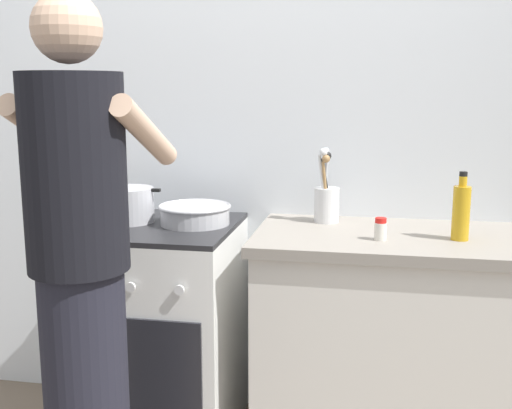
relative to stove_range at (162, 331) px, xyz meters
name	(u,v)px	position (x,y,z in m)	size (l,w,h in m)	color
back_wall	(307,132)	(0.55, 0.35, 0.80)	(3.20, 0.10, 2.50)	silver
countertop	(385,347)	(0.90, 0.00, 0.00)	(1.00, 0.60, 0.90)	silver
stove_range	(162,331)	(0.00, 0.00, 0.00)	(0.60, 0.62, 0.90)	white
pot	(127,205)	(-0.14, 0.03, 0.52)	(0.28, 0.22, 0.14)	#B2B2B7
mixing_bowl	(195,213)	(0.14, 0.04, 0.49)	(0.29, 0.29, 0.08)	#B7B7BC
utensil_crock	(326,200)	(0.65, 0.17, 0.54)	(0.10, 0.10, 0.30)	silver
spice_bottle	(380,229)	(0.86, -0.10, 0.49)	(0.04, 0.04, 0.08)	silver
oil_bottle	(461,211)	(1.14, -0.04, 0.55)	(0.06, 0.06, 0.25)	gold
person	(81,281)	(-0.02, -0.63, 0.41)	(0.41, 0.50, 1.70)	black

